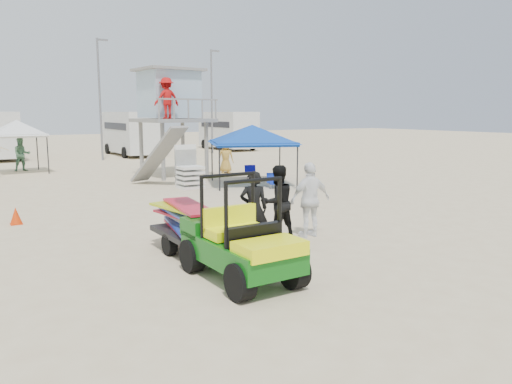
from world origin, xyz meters
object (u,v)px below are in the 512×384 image
surf_trailer (190,214)px  man_left (254,209)px  utility_cart (240,233)px  canopy_blue (252,128)px  lifeguard_tower (169,98)px

surf_trailer → man_left: size_ratio=1.32×
utility_cart → man_left: bearing=53.2°
utility_cart → surf_trailer: 2.34m
utility_cart → canopy_blue: (6.86, 11.01, 1.59)m
utility_cart → lifeguard_tower: (4.90, 15.72, 2.97)m
utility_cart → surf_trailer: (0.01, 2.34, -0.03)m
lifeguard_tower → utility_cart: bearing=-107.3°
man_left → canopy_blue: (5.34, 8.97, 1.60)m
surf_trailer → canopy_blue: 11.17m
canopy_blue → surf_trailer: bearing=-128.3°
utility_cart → man_left: utility_cart is taller
utility_cart → surf_trailer: bearing=89.8°
man_left → canopy_blue: bearing=-93.3°
man_left → canopy_blue: 10.56m
lifeguard_tower → canopy_blue: lifeguard_tower is taller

